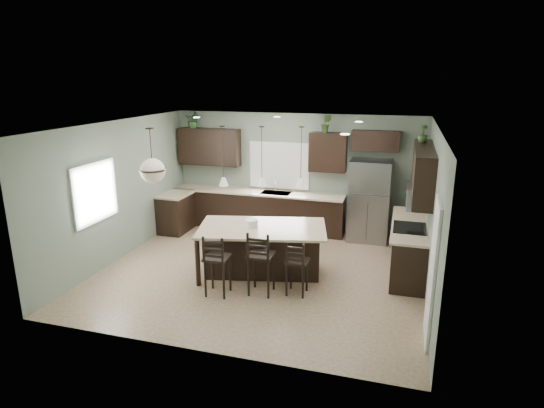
% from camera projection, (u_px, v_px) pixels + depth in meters
% --- Properties ---
extents(ground, '(6.00, 6.00, 0.00)m').
position_uv_depth(ground, '(261.00, 271.00, 8.76)').
color(ground, '#9E8466').
rests_on(ground, ground).
extents(pantry_door, '(0.04, 0.82, 2.04)m').
position_uv_depth(pantry_door, '(432.00, 273.00, 6.25)').
color(pantry_door, white).
rests_on(pantry_door, ground).
extents(window_back, '(1.35, 0.02, 1.00)m').
position_uv_depth(window_back, '(279.00, 165.00, 10.98)').
color(window_back, white).
rests_on(window_back, room_shell).
extents(window_left, '(0.02, 1.10, 1.00)m').
position_uv_depth(window_left, '(94.00, 193.00, 8.41)').
color(window_left, white).
rests_on(window_left, room_shell).
extents(left_return_cabs, '(0.60, 0.90, 0.90)m').
position_uv_depth(left_return_cabs, '(176.00, 213.00, 10.94)').
color(left_return_cabs, black).
rests_on(left_return_cabs, ground).
extents(left_return_countertop, '(0.66, 0.96, 0.04)m').
position_uv_depth(left_return_countertop, '(175.00, 194.00, 10.81)').
color(left_return_countertop, beige).
rests_on(left_return_countertop, left_return_cabs).
extents(back_lower_cabs, '(4.20, 0.60, 0.90)m').
position_uv_depth(back_lower_cabs, '(258.00, 211.00, 11.14)').
color(back_lower_cabs, black).
rests_on(back_lower_cabs, ground).
extents(back_countertop, '(4.20, 0.66, 0.04)m').
position_uv_depth(back_countertop, '(258.00, 192.00, 10.99)').
color(back_countertop, beige).
rests_on(back_countertop, back_lower_cabs).
extents(sink_inset, '(0.70, 0.45, 0.01)m').
position_uv_depth(sink_inset, '(276.00, 193.00, 10.86)').
color(sink_inset, gray).
rests_on(sink_inset, back_countertop).
extents(faucet, '(0.02, 0.02, 0.28)m').
position_uv_depth(faucet, '(275.00, 187.00, 10.80)').
color(faucet, silver).
rests_on(faucet, back_countertop).
extents(back_upper_left, '(1.55, 0.34, 0.90)m').
position_uv_depth(back_upper_left, '(209.00, 147.00, 11.20)').
color(back_upper_left, black).
rests_on(back_upper_left, room_shell).
extents(back_upper_right, '(0.85, 0.34, 0.90)m').
position_uv_depth(back_upper_right, '(328.00, 152.00, 10.40)').
color(back_upper_right, black).
rests_on(back_upper_right, room_shell).
extents(fridge_header, '(1.05, 0.34, 0.45)m').
position_uv_depth(fridge_header, '(376.00, 141.00, 10.04)').
color(fridge_header, black).
rests_on(fridge_header, room_shell).
extents(right_lower_cabs, '(0.60, 2.35, 0.90)m').
position_uv_depth(right_lower_cabs, '(409.00, 248.00, 8.72)').
color(right_lower_cabs, black).
rests_on(right_lower_cabs, ground).
extents(right_countertop, '(0.66, 2.35, 0.04)m').
position_uv_depth(right_countertop, '(410.00, 225.00, 8.60)').
color(right_countertop, beige).
rests_on(right_countertop, right_lower_cabs).
extents(cooktop, '(0.58, 0.75, 0.02)m').
position_uv_depth(cooktop, '(410.00, 228.00, 8.34)').
color(cooktop, black).
rests_on(cooktop, right_countertop).
extents(wall_oven_front, '(0.01, 0.72, 0.60)m').
position_uv_depth(wall_oven_front, '(392.00, 251.00, 8.55)').
color(wall_oven_front, gray).
rests_on(wall_oven_front, right_lower_cabs).
extents(right_upper_cabs, '(0.34, 2.35, 0.90)m').
position_uv_depth(right_upper_cabs, '(423.00, 172.00, 8.28)').
color(right_upper_cabs, black).
rests_on(right_upper_cabs, room_shell).
extents(microwave, '(0.40, 0.75, 0.40)m').
position_uv_depth(microwave, '(418.00, 196.00, 8.15)').
color(microwave, gray).
rests_on(microwave, right_upper_cabs).
extents(refrigerator, '(0.90, 0.74, 1.85)m').
position_uv_depth(refrigerator, '(369.00, 201.00, 10.24)').
color(refrigerator, gray).
rests_on(refrigerator, ground).
extents(kitchen_island, '(2.59, 1.82, 0.92)m').
position_uv_depth(kitchen_island, '(262.00, 250.00, 8.57)').
color(kitchen_island, black).
rests_on(kitchen_island, ground).
extents(serving_dish, '(0.24, 0.24, 0.14)m').
position_uv_depth(serving_dish, '(251.00, 223.00, 8.43)').
color(serving_dish, white).
rests_on(serving_dish, kitchen_island).
extents(bar_stool_left, '(0.43, 0.43, 1.10)m').
position_uv_depth(bar_stool_left, '(217.00, 264.00, 7.71)').
color(bar_stool_left, black).
rests_on(bar_stool_left, ground).
extents(bar_stool_center, '(0.44, 0.44, 1.15)m').
position_uv_depth(bar_stool_center, '(261.00, 262.00, 7.74)').
color(bar_stool_center, black).
rests_on(bar_stool_center, ground).
extents(bar_stool_right, '(0.37, 0.37, 0.99)m').
position_uv_depth(bar_stool_right, '(297.00, 267.00, 7.73)').
color(bar_stool_right, black).
rests_on(bar_stool_right, ground).
extents(pendant_left, '(0.17, 0.17, 1.10)m').
position_uv_depth(pendant_left, '(223.00, 156.00, 8.12)').
color(pendant_left, white).
rests_on(pendant_left, room_shell).
extents(pendant_center, '(0.17, 0.17, 1.10)m').
position_uv_depth(pendant_center, '(262.00, 157.00, 8.08)').
color(pendant_center, white).
rests_on(pendant_center, room_shell).
extents(pendant_right, '(0.17, 0.17, 1.10)m').
position_uv_depth(pendant_right, '(301.00, 157.00, 8.04)').
color(pendant_right, silver).
rests_on(pendant_right, room_shell).
extents(chandelier, '(0.47, 0.47, 0.97)m').
position_uv_depth(chandelier, '(151.00, 156.00, 7.79)').
color(chandelier, beige).
rests_on(chandelier, room_shell).
extents(plant_back_left, '(0.37, 0.33, 0.40)m').
position_uv_depth(plant_back_left, '(193.00, 120.00, 11.10)').
color(plant_back_left, '#224920').
rests_on(plant_back_left, back_upper_left).
extents(plant_back_right, '(0.25, 0.21, 0.41)m').
position_uv_depth(plant_back_right, '(326.00, 123.00, 10.21)').
color(plant_back_right, '#325023').
rests_on(plant_back_right, back_upper_right).
extents(plant_right_wall, '(0.25, 0.25, 0.34)m').
position_uv_depth(plant_right_wall, '(423.00, 133.00, 8.74)').
color(plant_right_wall, '#325224').
rests_on(plant_right_wall, right_upper_cabs).
extents(room_shell, '(6.00, 6.00, 6.00)m').
position_uv_depth(room_shell, '(261.00, 186.00, 8.30)').
color(room_shell, slate).
rests_on(room_shell, ground).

